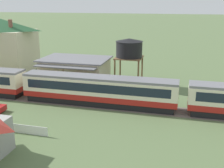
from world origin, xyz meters
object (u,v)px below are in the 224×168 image
at_px(passenger_train, 100,89).
at_px(station_building, 75,71).
at_px(station_house_dark_green_roof, 3,44).
at_px(water_tower, 129,49).

xyz_separation_m(passenger_train, station_building, (-7.37, 9.12, 0.02)).
distance_m(station_building, station_house_dark_green_roof, 20.13).
relative_size(station_building, station_house_dark_green_roof, 0.88).
relative_size(passenger_train, station_house_dark_green_roof, 5.14).
xyz_separation_m(passenger_train, water_tower, (1.83, 11.05, 4.04)).
height_order(station_building, station_house_dark_green_roof, station_house_dark_green_roof).
bearing_deg(station_building, water_tower, 11.83).
height_order(passenger_train, water_tower, water_tower).
relative_size(station_building, water_tower, 1.45).
bearing_deg(station_building, passenger_train, -51.06).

